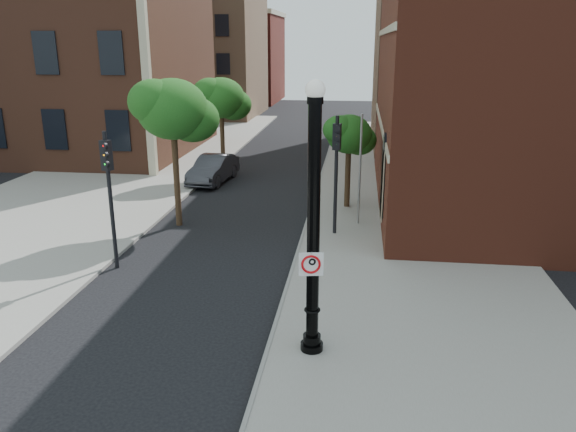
# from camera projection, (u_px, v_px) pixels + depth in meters

# --- Properties ---
(ground) EXTENTS (120.00, 120.00, 0.00)m
(ground) POSITION_uv_depth(u_px,v_px,m) (185.00, 345.00, 13.64)
(ground) COLOR black
(ground) RESTS_ON ground
(sidewalk_right) EXTENTS (8.00, 60.00, 0.12)m
(sidewalk_right) POSITION_uv_depth(u_px,v_px,m) (406.00, 225.00, 22.37)
(sidewalk_right) COLOR gray
(sidewalk_right) RESTS_ON ground
(sidewalk_left) EXTENTS (10.00, 50.00, 0.12)m
(sidewalk_left) POSITION_uv_depth(u_px,v_px,m) (126.00, 171.00, 31.75)
(sidewalk_left) COLOR gray
(sidewalk_left) RESTS_ON ground
(curb_edge) EXTENTS (0.10, 60.00, 0.14)m
(curb_edge) POSITION_uv_depth(u_px,v_px,m) (307.00, 221.00, 22.84)
(curb_edge) COLOR gray
(curb_edge) RESTS_ON ground
(victorian_building) EXTENTS (18.60, 14.60, 17.95)m
(victorian_building) POSITION_uv_depth(u_px,v_px,m) (47.00, 14.00, 35.67)
(victorian_building) COLOR brown
(victorian_building) RESTS_ON ground
(bg_building_tan_a) EXTENTS (12.00, 12.00, 12.00)m
(bg_building_tan_a) POSITION_uv_depth(u_px,v_px,m) (198.00, 53.00, 54.97)
(bg_building_tan_a) COLOR #916C4F
(bg_building_tan_a) RESTS_ON ground
(bg_building_red) EXTENTS (12.00, 12.00, 10.00)m
(bg_building_red) POSITION_uv_depth(u_px,v_px,m) (230.00, 59.00, 68.53)
(bg_building_red) COLOR maroon
(bg_building_red) RESTS_ON ground
(bg_building_tan_b) EXTENTS (22.00, 14.00, 14.00)m
(bg_building_tan_b) POSITION_uv_depth(u_px,v_px,m) (540.00, 43.00, 38.05)
(bg_building_tan_b) COLOR #916C4F
(bg_building_tan_b) RESTS_ON ground
(lamppost) EXTENTS (0.54, 0.54, 6.33)m
(lamppost) POSITION_uv_depth(u_px,v_px,m) (313.00, 237.00, 12.40)
(lamppost) COLOR black
(lamppost) RESTS_ON ground
(no_parking_sign) EXTENTS (0.55, 0.13, 0.55)m
(no_parking_sign) POSITION_uv_depth(u_px,v_px,m) (311.00, 264.00, 12.42)
(no_parking_sign) COLOR white
(no_parking_sign) RESTS_ON ground
(parked_car) EXTENTS (1.95, 4.42, 1.41)m
(parked_car) POSITION_uv_depth(u_px,v_px,m) (213.00, 169.00, 29.28)
(parked_car) COLOR #2E2E34
(parked_car) RESTS_ON ground
(traffic_signal_left) EXTENTS (0.35, 0.39, 4.47)m
(traffic_signal_left) POSITION_uv_depth(u_px,v_px,m) (109.00, 178.00, 17.41)
(traffic_signal_left) COLOR black
(traffic_signal_left) RESTS_ON ground
(traffic_signal_right) EXTENTS (0.32, 0.39, 4.54)m
(traffic_signal_right) POSITION_uv_depth(u_px,v_px,m) (336.00, 157.00, 20.41)
(traffic_signal_right) COLOR black
(traffic_signal_right) RESTS_ON ground
(utility_pole) EXTENTS (0.09, 0.09, 4.46)m
(utility_pole) POSITION_uv_depth(u_px,v_px,m) (360.00, 172.00, 21.81)
(utility_pole) COLOR #999999
(utility_pole) RESTS_ON ground
(street_tree_a) EXTENTS (3.20, 2.89, 5.77)m
(street_tree_a) POSITION_uv_depth(u_px,v_px,m) (174.00, 111.00, 21.28)
(street_tree_a) COLOR #302013
(street_tree_a) RESTS_ON ground
(street_tree_b) EXTENTS (2.94, 2.66, 5.30)m
(street_tree_b) POSITION_uv_depth(u_px,v_px,m) (222.00, 99.00, 29.47)
(street_tree_b) COLOR #302013
(street_tree_b) RESTS_ON ground
(street_tree_c) EXTENTS (2.29, 2.07, 4.13)m
(street_tree_c) POSITION_uv_depth(u_px,v_px,m) (350.00, 135.00, 23.84)
(street_tree_c) COLOR #302013
(street_tree_c) RESTS_ON ground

